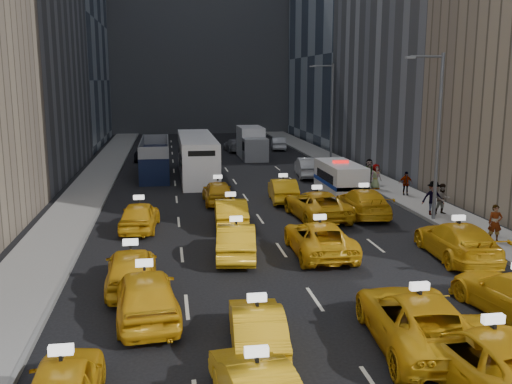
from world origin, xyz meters
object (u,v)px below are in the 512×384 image
(taxi_2, at_px, (490,358))
(double_decker, at_px, (155,158))
(pedestrian_0, at_px, (495,223))
(nypd_van, at_px, (340,180))
(city_bus, at_px, (197,157))
(box_truck, at_px, (252,143))

(taxi_2, height_order, double_decker, double_decker)
(pedestrian_0, bearing_deg, double_decker, 145.49)
(nypd_van, xyz_separation_m, double_decker, (-12.30, 10.24, 0.33))
(city_bus, distance_m, pedestrian_0, 24.64)
(nypd_van, xyz_separation_m, city_bus, (-9.00, 8.93, 0.55))
(city_bus, xyz_separation_m, pedestrian_0, (12.81, -21.04, -0.61))
(taxi_2, relative_size, double_decker, 0.60)
(nypd_van, xyz_separation_m, pedestrian_0, (3.80, -12.12, -0.06))
(city_bus, relative_size, box_truck, 1.91)
(taxi_2, relative_size, city_bus, 0.46)
(double_decker, height_order, city_bus, city_bus)
(taxi_2, height_order, box_truck, box_truck)
(taxi_2, distance_m, nypd_van, 24.23)
(double_decker, relative_size, city_bus, 0.77)
(double_decker, height_order, pedestrian_0, double_decker)
(double_decker, relative_size, pedestrian_0, 5.72)
(nypd_van, height_order, city_bus, city_bus)
(taxi_2, height_order, pedestrian_0, pedestrian_0)
(double_decker, bearing_deg, taxi_2, -70.76)
(city_bus, bearing_deg, double_decker, 160.99)
(taxi_2, height_order, nypd_van, nypd_van)
(double_decker, relative_size, box_truck, 1.48)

